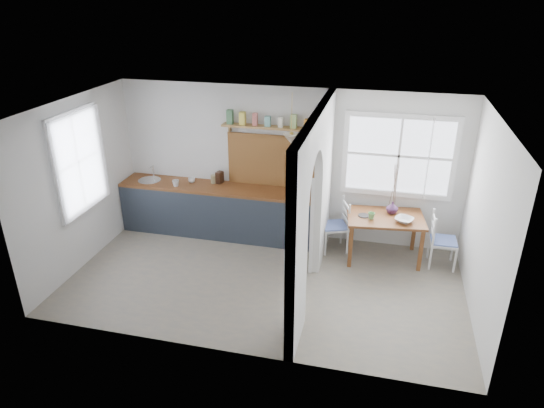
% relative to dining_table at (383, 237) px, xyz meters
% --- Properties ---
extents(floor, '(5.80, 3.20, 0.01)m').
position_rel_dining_table_xyz_m(floor, '(-1.69, -1.11, -0.37)').
color(floor, gray).
rests_on(floor, ground).
extents(ceiling, '(5.80, 3.20, 0.01)m').
position_rel_dining_table_xyz_m(ceiling, '(-1.69, -1.11, 2.23)').
color(ceiling, silver).
rests_on(ceiling, walls).
extents(walls, '(5.81, 3.21, 2.60)m').
position_rel_dining_table_xyz_m(walls, '(-1.69, -1.11, 0.93)').
color(walls, silver).
rests_on(walls, floor).
extents(partition, '(0.12, 3.20, 2.60)m').
position_rel_dining_table_xyz_m(partition, '(-0.99, -1.05, 1.08)').
color(partition, silver).
rests_on(partition, floor).
extents(kitchen_window, '(0.10, 1.16, 1.50)m').
position_rel_dining_table_xyz_m(kitchen_window, '(-4.56, -1.11, 1.28)').
color(kitchen_window, white).
rests_on(kitchen_window, walls).
extents(nook_window, '(1.76, 0.10, 1.30)m').
position_rel_dining_table_xyz_m(nook_window, '(0.11, 0.45, 1.23)').
color(nook_window, white).
rests_on(nook_window, walls).
extents(counter, '(3.50, 0.60, 0.90)m').
position_rel_dining_table_xyz_m(counter, '(-2.82, 0.22, 0.09)').
color(counter, brown).
rests_on(counter, floor).
extents(sink, '(0.40, 0.40, 0.02)m').
position_rel_dining_table_xyz_m(sink, '(-4.12, 0.19, 0.52)').
color(sink, silver).
rests_on(sink, counter).
extents(backsplash, '(1.65, 0.03, 0.90)m').
position_rel_dining_table_xyz_m(backsplash, '(-1.89, 0.46, 0.98)').
color(backsplash, brown).
rests_on(backsplash, walls).
extents(shelf, '(1.75, 0.20, 0.21)m').
position_rel_dining_table_xyz_m(shelf, '(-1.89, 0.38, 1.64)').
color(shelf, '#AD8849').
rests_on(shelf, walls).
extents(pendant_lamp, '(0.26, 0.26, 0.16)m').
position_rel_dining_table_xyz_m(pendant_lamp, '(-1.54, 0.04, 1.51)').
color(pendant_lamp, beige).
rests_on(pendant_lamp, ceiling).
extents(utensil_rail, '(0.02, 0.50, 0.02)m').
position_rel_dining_table_xyz_m(utensil_rail, '(-1.08, -0.21, 1.08)').
color(utensil_rail, silver).
rests_on(utensil_rail, partition).
extents(dining_table, '(1.27, 0.93, 0.74)m').
position_rel_dining_table_xyz_m(dining_table, '(0.00, 0.00, 0.00)').
color(dining_table, brown).
rests_on(dining_table, floor).
extents(chair_left, '(0.53, 0.53, 0.89)m').
position_rel_dining_table_xyz_m(chair_left, '(-0.80, 0.09, 0.08)').
color(chair_left, silver).
rests_on(chair_left, floor).
extents(chair_right, '(0.41, 0.41, 0.88)m').
position_rel_dining_table_xyz_m(chair_right, '(0.91, -0.02, 0.07)').
color(chair_right, silver).
rests_on(chair_right, floor).
extents(kettle, '(0.23, 0.21, 0.23)m').
position_rel_dining_table_xyz_m(kettle, '(-1.51, 0.18, 0.65)').
color(kettle, white).
rests_on(kettle, counter).
extents(mug_a, '(0.16, 0.16, 0.11)m').
position_rel_dining_table_xyz_m(mug_a, '(-3.55, 0.04, 0.58)').
color(mug_a, silver).
rests_on(mug_a, counter).
extents(mug_b, '(0.14, 0.14, 0.09)m').
position_rel_dining_table_xyz_m(mug_b, '(-3.35, 0.26, 0.58)').
color(mug_b, white).
rests_on(mug_b, counter).
extents(knife_block, '(0.12, 0.15, 0.21)m').
position_rel_dining_table_xyz_m(knife_block, '(-2.86, 0.36, 0.63)').
color(knife_block, black).
rests_on(knife_block, counter).
extents(jar, '(0.12, 0.12, 0.15)m').
position_rel_dining_table_xyz_m(jar, '(-2.97, 0.33, 0.60)').
color(jar, '#817651').
rests_on(jar, counter).
extents(towel_magenta, '(0.02, 0.03, 0.61)m').
position_rel_dining_table_xyz_m(towel_magenta, '(-1.11, -0.12, -0.10)').
color(towel_magenta, '#C33D73').
rests_on(towel_magenta, counter).
extents(towel_orange, '(0.02, 0.03, 0.55)m').
position_rel_dining_table_xyz_m(towel_orange, '(-1.11, -0.17, -0.12)').
color(towel_orange, orange).
rests_on(towel_orange, counter).
extents(bowl, '(0.36, 0.36, 0.07)m').
position_rel_dining_table_xyz_m(bowl, '(0.28, -0.12, 0.40)').
color(bowl, silver).
rests_on(bowl, dining_table).
extents(table_cup, '(0.12, 0.12, 0.10)m').
position_rel_dining_table_xyz_m(table_cup, '(-0.22, -0.13, 0.42)').
color(table_cup, '#62A05C').
rests_on(table_cup, dining_table).
extents(plate, '(0.23, 0.23, 0.01)m').
position_rel_dining_table_xyz_m(plate, '(-0.34, -0.06, 0.38)').
color(plate, black).
rests_on(plate, dining_table).
extents(vase, '(0.20, 0.20, 0.19)m').
position_rel_dining_table_xyz_m(vase, '(0.09, 0.15, 0.47)').
color(vase, '#44234A').
rests_on(vase, dining_table).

